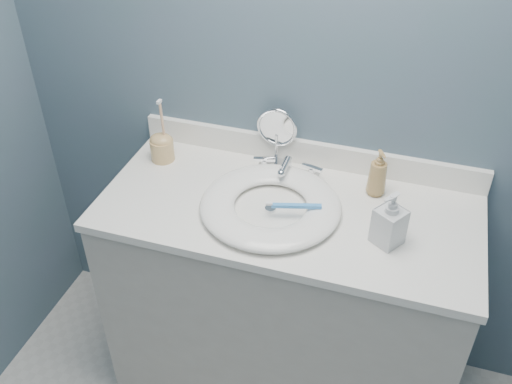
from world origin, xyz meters
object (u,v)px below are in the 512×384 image
at_px(makeup_mirror, 277,133).
at_px(soap_bottle_clear, 390,219).
at_px(soap_bottle_amber, 378,173).
at_px(toothbrush_holder, 162,146).

relative_size(makeup_mirror, soap_bottle_clear, 1.22).
xyz_separation_m(soap_bottle_amber, toothbrush_holder, (-0.75, -0.03, -0.03)).
bearing_deg(soap_bottle_amber, toothbrush_holder, 152.04).
height_order(makeup_mirror, soap_bottle_amber, makeup_mirror).
bearing_deg(soap_bottle_clear, makeup_mirror, 177.53).
bearing_deg(makeup_mirror, toothbrush_holder, -162.86).
bearing_deg(toothbrush_holder, soap_bottle_amber, 2.06).
xyz_separation_m(makeup_mirror, soap_bottle_amber, (0.36, -0.08, -0.03)).
distance_m(makeup_mirror, soap_bottle_amber, 0.37).
relative_size(soap_bottle_amber, toothbrush_holder, 0.68).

